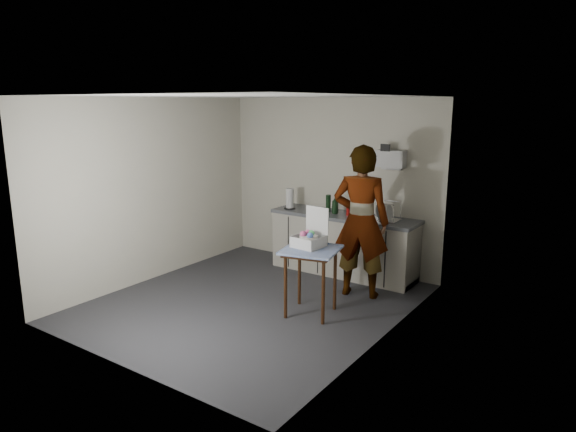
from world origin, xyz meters
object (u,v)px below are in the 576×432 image
Objects in this scene: standing_man at (361,222)px; paper_towel at (290,199)px; kitchen_counter at (343,246)px; dark_bottle at (328,203)px; side_table at (311,257)px; bakery_box at (310,238)px; dish_rack at (385,216)px; soda_can at (348,211)px; soap_bottle at (335,205)px.

standing_man is 6.40× the size of paper_towel.
dark_bottle reaches higher than kitchen_counter.
bakery_box is at bearing 120.63° from side_table.
kitchen_counter is 1.11m from paper_towel.
standing_man is 1.60m from paper_towel.
standing_man reaches higher than kitchen_counter.
dish_rack reaches higher than side_table.
standing_man is at bearing 64.90° from side_table.
side_table is (0.40, -1.56, 0.29)m from kitchen_counter.
dish_rack reaches higher than dark_bottle.
soda_can is 0.49× the size of dark_bottle.
bakery_box is at bearing -48.30° from paper_towel.
kitchen_counter is at bearing -62.97° from standing_man.
side_table is at bearing -70.54° from soap_bottle.
soap_bottle is at bearing -171.37° from kitchen_counter.
paper_towel is at bearing -173.30° from kitchen_counter.
dark_bottle is at bearing 171.29° from soda_can.
standing_man reaches higher than bakery_box.
bakery_box is at bearing 56.74° from standing_man.
soap_bottle is 0.58× the size of bakery_box.
paper_towel is at bearing -174.37° from soda_can.
kitchen_counter is 0.85m from dish_rack.
standing_man is (0.20, 0.90, 0.29)m from side_table.
dark_bottle is (-0.70, 1.61, 0.32)m from side_table.
side_table is at bearing -66.47° from dark_bottle.
soda_can is 0.39m from dark_bottle.
standing_man is 0.87m from bakery_box.
dish_rack is at bearing -0.21° from soap_bottle.
paper_towel is at bearing -165.64° from dark_bottle.
soap_bottle is 0.69× the size of dish_rack.
soap_bottle is (-0.14, -0.02, 0.62)m from kitchen_counter.
bakery_box reaches higher than kitchen_counter.
kitchen_counter is 2.71× the size of side_table.
soap_bottle is at bearing 179.79° from dish_rack.
standing_man is 0.84m from soda_can.
standing_man is 4.32× the size of bakery_box.
soap_bottle is 0.23m from soda_can.
kitchen_counter is 1.11× the size of standing_man.
paper_towel is (-1.30, 1.46, 0.34)m from side_table.
paper_towel is (-0.90, -0.11, 0.63)m from kitchen_counter.
dark_bottle is at bearing 14.36° from paper_towel.
soda_can is at bearing -7.38° from kitchen_counter.
standing_man is 5.19× the size of dish_rack.
side_table is at bearing -48.22° from paper_towel.
kitchen_counter is 1.64m from side_table.
standing_man is 0.64m from dish_rack.
kitchen_counter is at bearing -9.04° from dark_bottle.
bakery_box is at bearing -102.40° from dish_rack.
side_table is 0.23m from bakery_box.
dish_rack is (0.58, -0.02, -0.00)m from soda_can.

